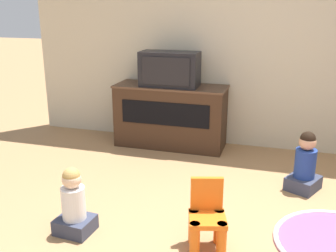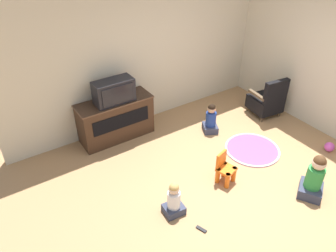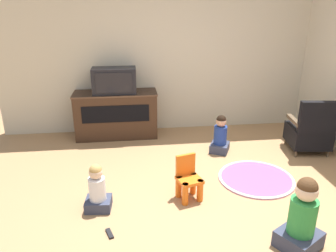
# 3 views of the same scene
# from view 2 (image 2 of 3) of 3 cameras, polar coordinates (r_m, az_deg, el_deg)

# --- Properties ---
(ground_plane) EXTENTS (30.00, 30.00, 0.00)m
(ground_plane) POSITION_cam_2_polar(r_m,az_deg,el_deg) (5.26, 13.48, -9.63)
(ground_plane) COLOR #9E754C
(wall_back) EXTENTS (5.30, 0.12, 2.86)m
(wall_back) POSITION_cam_2_polar(r_m,az_deg,el_deg) (6.02, -4.75, 13.27)
(wall_back) COLOR beige
(wall_back) RESTS_ON ground_plane
(tv_cabinet) EXTENTS (1.34, 0.50, 0.75)m
(tv_cabinet) POSITION_cam_2_polar(r_m,az_deg,el_deg) (5.93, -9.10, 1.30)
(tv_cabinet) COLOR #382316
(tv_cabinet) RESTS_ON ground_plane
(television) EXTENTS (0.68, 0.32, 0.40)m
(television) POSITION_cam_2_polar(r_m,az_deg,el_deg) (5.61, -9.40, 5.97)
(television) COLOR black
(television) RESTS_ON tv_cabinet
(black_armchair) EXTENTS (0.62, 0.63, 0.84)m
(black_armchair) POSITION_cam_2_polar(r_m,az_deg,el_deg) (6.83, 16.88, 4.26)
(black_armchair) COLOR brown
(black_armchair) RESTS_ON ground_plane
(yellow_kid_chair) EXTENTS (0.32, 0.31, 0.51)m
(yellow_kid_chair) POSITION_cam_2_polar(r_m,az_deg,el_deg) (5.09, 9.88, -7.60)
(yellow_kid_chair) COLOR orange
(yellow_kid_chair) RESTS_ON ground_plane
(play_mat) EXTENTS (0.95, 0.95, 0.04)m
(play_mat) POSITION_cam_2_polar(r_m,az_deg,el_deg) (5.92, 14.46, -3.96)
(play_mat) COLOR #A54C8C
(play_mat) RESTS_ON ground_plane
(child_watching_left) EXTENTS (0.36, 0.38, 0.58)m
(child_watching_left) POSITION_cam_2_polar(r_m,az_deg,el_deg) (6.13, 7.46, 1.11)
(child_watching_left) COLOR #33384C
(child_watching_left) RESTS_ON ground_plane
(child_watching_center) EXTENTS (0.48, 0.46, 0.72)m
(child_watching_center) POSITION_cam_2_polar(r_m,az_deg,el_deg) (5.18, 24.09, -8.36)
(child_watching_center) COLOR #33384C
(child_watching_center) RESTS_ON ground_plane
(child_watching_right) EXTENTS (0.29, 0.26, 0.54)m
(child_watching_right) POSITION_cam_2_polar(r_m,az_deg,el_deg) (4.55, 1.02, -12.84)
(child_watching_right) COLOR #33384C
(child_watching_right) RESTS_ON ground_plane
(toy_ball) EXTENTS (0.17, 0.17, 0.17)m
(toy_ball) POSITION_cam_2_polar(r_m,az_deg,el_deg) (6.33, 26.30, -3.28)
(toy_ball) COLOR #CC4CB2
(toy_ball) RESTS_ON ground_plane
(remote_control) EXTENTS (0.09, 0.16, 0.02)m
(remote_control) POSITION_cam_2_polar(r_m,az_deg,el_deg) (4.54, 5.83, -17.44)
(remote_control) COLOR black
(remote_control) RESTS_ON ground_plane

